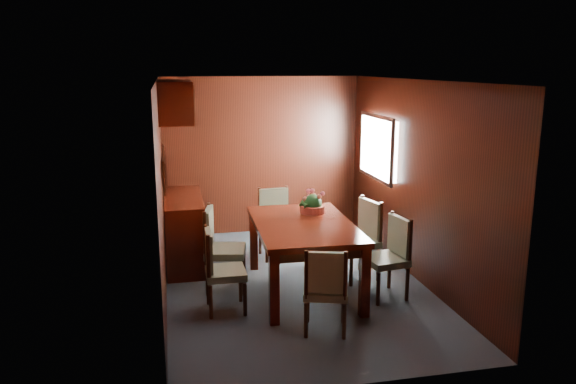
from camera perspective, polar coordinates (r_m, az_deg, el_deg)
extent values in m
plane|color=#333D45|center=(6.84, 0.62, -9.25)|extent=(4.50, 4.50, 0.00)
cube|color=black|center=(6.33, -12.72, 0.01)|extent=(0.02, 4.50, 2.40)
cube|color=black|center=(6.96, 12.77, 1.16)|extent=(0.02, 4.50, 2.40)
cube|color=black|center=(8.65, -2.66, 3.71)|extent=(3.00, 0.02, 2.40)
cube|color=black|center=(4.39, 7.17, -5.44)|extent=(3.00, 0.02, 2.40)
cube|color=black|center=(6.34, 0.67, 11.30)|extent=(3.00, 4.50, 0.02)
cube|color=white|center=(7.91, 9.40, 4.52)|extent=(0.14, 1.10, 0.80)
cube|color=#B2B2B7|center=(7.88, 8.93, 4.51)|extent=(0.04, 1.20, 0.90)
cube|color=black|center=(7.29, -12.48, 2.34)|extent=(0.03, 1.36, 0.41)
cube|color=silver|center=(7.29, -12.34, 2.35)|extent=(0.01, 1.30, 0.35)
cube|color=#380F07|center=(7.19, -11.44, 9.08)|extent=(0.40, 1.40, 0.50)
cube|color=#380F07|center=(7.49, -10.49, -3.84)|extent=(0.48, 1.40, 0.90)
cube|color=#380F07|center=(5.69, -1.43, -9.83)|extent=(0.10, 0.10, 0.75)
cube|color=#380F07|center=(5.91, 7.78, -9.08)|extent=(0.10, 0.10, 0.75)
cube|color=#380F07|center=(7.18, -3.52, -4.98)|extent=(0.10, 0.10, 0.75)
cube|color=#380F07|center=(7.35, 3.84, -4.56)|extent=(0.10, 0.10, 0.75)
cube|color=black|center=(6.41, 1.57, -4.16)|extent=(1.00, 1.63, 0.11)
cube|color=#380F07|center=(6.39, 1.58, -3.41)|extent=(1.13, 1.77, 0.07)
cylinder|color=black|center=(6.27, -8.11, -9.68)|extent=(0.04, 0.04, 0.36)
cylinder|color=black|center=(5.93, -7.85, -11.04)|extent=(0.04, 0.04, 0.36)
cylinder|color=black|center=(6.30, -4.85, -9.49)|extent=(0.04, 0.04, 0.36)
cylinder|color=black|center=(5.96, -4.39, -10.83)|extent=(0.04, 0.04, 0.36)
cube|color=gray|center=(6.02, -6.36, -8.16)|extent=(0.41, 0.43, 0.07)
cylinder|color=black|center=(6.10, -8.34, -5.52)|extent=(0.04, 0.04, 0.48)
cylinder|color=black|center=(5.75, -8.09, -6.67)|extent=(0.04, 0.04, 0.48)
cube|color=gray|center=(5.92, -8.04, -5.89)|extent=(0.06, 0.39, 0.41)
cylinder|color=black|center=(6.87, -7.77, -7.49)|extent=(0.04, 0.04, 0.40)
cylinder|color=black|center=(6.49, -8.19, -8.73)|extent=(0.04, 0.04, 0.40)
cylinder|color=black|center=(6.83, -4.53, -7.51)|extent=(0.04, 0.04, 0.40)
cylinder|color=black|center=(6.46, -4.75, -8.76)|extent=(0.04, 0.04, 0.40)
cube|color=gray|center=(6.57, -6.37, -6.00)|extent=(0.53, 0.54, 0.08)
cylinder|color=black|center=(6.71, -7.99, -3.29)|extent=(0.04, 0.04, 0.53)
cylinder|color=black|center=(6.32, -8.43, -4.31)|extent=(0.04, 0.04, 0.53)
cube|color=gray|center=(6.51, -8.04, -3.62)|extent=(0.14, 0.43, 0.45)
cylinder|color=black|center=(6.44, 12.02, -9.18)|extent=(0.04, 0.04, 0.38)
cylinder|color=black|center=(6.74, 10.25, -8.08)|extent=(0.04, 0.04, 0.38)
cylinder|color=black|center=(6.26, 9.15, -9.72)|extent=(0.04, 0.04, 0.38)
cylinder|color=black|center=(6.57, 7.48, -8.55)|extent=(0.04, 0.04, 0.38)
cube|color=gray|center=(6.41, 9.81, -6.83)|extent=(0.48, 0.50, 0.08)
cylinder|color=black|center=(6.27, 12.30, -4.97)|extent=(0.04, 0.04, 0.50)
cylinder|color=black|center=(6.58, 10.49, -4.03)|extent=(0.04, 0.04, 0.50)
cube|color=gray|center=(6.41, 11.24, -4.35)|extent=(0.12, 0.41, 0.42)
cylinder|color=black|center=(6.93, 9.16, -7.36)|extent=(0.04, 0.04, 0.39)
cylinder|color=black|center=(7.24, 7.34, -6.39)|extent=(0.04, 0.04, 0.39)
cylinder|color=black|center=(6.73, 6.44, -7.90)|extent=(0.04, 0.04, 0.39)
cylinder|color=black|center=(7.05, 4.69, -6.87)|extent=(0.04, 0.04, 0.39)
cube|color=gray|center=(6.90, 6.96, -5.10)|extent=(0.54, 0.56, 0.08)
cylinder|color=black|center=(6.77, 9.39, -3.20)|extent=(0.04, 0.04, 0.53)
cylinder|color=black|center=(7.10, 7.53, -2.40)|extent=(0.04, 0.04, 0.53)
cube|color=gray|center=(6.92, 8.30, -2.65)|extent=(0.16, 0.43, 0.45)
cylinder|color=black|center=(5.51, 1.84, -12.91)|extent=(0.04, 0.04, 0.36)
cylinder|color=black|center=(5.51, 5.73, -12.98)|extent=(0.04, 0.04, 0.36)
cylinder|color=black|center=(5.82, 2.00, -11.43)|extent=(0.04, 0.04, 0.36)
cylinder|color=black|center=(5.82, 5.66, -11.50)|extent=(0.04, 0.04, 0.36)
cube|color=gray|center=(5.57, 3.84, -10.02)|extent=(0.52, 0.50, 0.07)
cylinder|color=black|center=(5.31, 1.87, -8.39)|extent=(0.04, 0.04, 0.47)
cylinder|color=black|center=(5.31, 5.85, -8.46)|extent=(0.04, 0.04, 0.47)
cube|color=gray|center=(5.32, 3.86, -8.17)|extent=(0.38, 0.16, 0.40)
cylinder|color=black|center=(7.90, -0.12, -4.72)|extent=(0.04, 0.04, 0.38)
cylinder|color=black|center=(7.80, -2.85, -4.95)|extent=(0.04, 0.04, 0.38)
cylinder|color=black|center=(7.56, 0.68, -5.52)|extent=(0.04, 0.04, 0.38)
cylinder|color=black|center=(7.46, -2.17, -5.78)|extent=(0.04, 0.04, 0.38)
cube|color=gray|center=(7.61, -1.12, -3.47)|extent=(0.48, 0.46, 0.08)
cylinder|color=black|center=(7.77, -0.14, -1.19)|extent=(0.04, 0.04, 0.50)
cylinder|color=black|center=(7.67, -2.91, -1.39)|extent=(0.04, 0.04, 0.50)
cube|color=gray|center=(7.70, -1.48, -1.18)|extent=(0.41, 0.09, 0.43)
cylinder|color=#AF4635|center=(6.79, 2.51, -1.75)|extent=(0.30, 0.30, 0.09)
sphere|color=#18491B|center=(6.77, 2.51, -1.18)|extent=(0.23, 0.23, 0.23)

